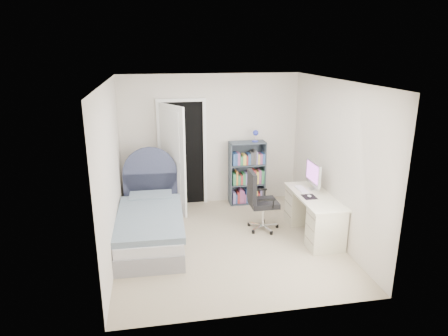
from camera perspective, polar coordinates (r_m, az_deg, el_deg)
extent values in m
cube|color=gray|center=(6.43, 0.58, -10.76)|extent=(3.40, 3.60, 0.05)
cube|color=white|center=(5.71, 0.66, 12.52)|extent=(3.40, 3.60, 0.05)
cube|color=beige|center=(7.69, -1.94, 4.04)|extent=(3.40, 0.05, 2.50)
cube|color=beige|center=(4.28, 5.23, -6.76)|extent=(3.40, 0.05, 2.50)
cube|color=beige|center=(5.89, -16.11, -0.68)|extent=(0.05, 3.60, 2.50)
cube|color=beige|center=(6.49, 15.76, 0.95)|extent=(0.05, 3.60, 2.50)
cube|color=black|center=(7.66, -5.96, 1.98)|extent=(0.80, 0.01, 2.00)
cube|color=white|center=(7.62, -9.17, 1.78)|extent=(0.06, 0.06, 2.00)
cube|color=white|center=(7.68, -2.74, 2.09)|extent=(0.06, 0.06, 2.00)
cube|color=white|center=(7.44, -6.19, 9.62)|extent=(0.92, 0.06, 0.06)
cube|color=white|center=(7.29, -7.35, 1.16)|extent=(0.42, 0.72, 2.00)
cube|color=gray|center=(6.48, -10.38, -9.27)|extent=(1.01, 2.04, 0.26)
cube|color=silver|center=(6.40, -10.48, -7.64)|extent=(0.99, 2.00, 0.16)
cube|color=gray|center=(6.26, -10.56, -7.02)|extent=(1.04, 1.74, 0.10)
cube|color=gray|center=(7.02, -10.42, -4.14)|extent=(0.73, 0.42, 0.12)
cube|color=#383D57|center=(7.34, -10.34, -3.76)|extent=(0.96, 0.08, 0.81)
cylinder|color=#383D57|center=(7.21, -10.51, -0.75)|extent=(0.96, 0.08, 0.96)
cylinder|color=tan|center=(7.58, -13.41, -4.69)|extent=(0.03, 0.03, 0.46)
cylinder|color=tan|center=(7.87, -13.30, -3.87)|extent=(0.03, 0.03, 0.46)
cylinder|color=tan|center=(7.57, -11.06, -4.58)|extent=(0.03, 0.03, 0.46)
cylinder|color=tan|center=(7.86, -11.05, -3.76)|extent=(0.03, 0.03, 0.46)
cube|color=tan|center=(7.64, -12.31, -2.71)|extent=(0.37, 0.37, 0.03)
cube|color=tan|center=(7.74, -12.17, -4.70)|extent=(0.33, 0.33, 0.02)
cube|color=#B24C33|center=(7.63, -12.67, -2.51)|extent=(0.15, 0.20, 0.03)
cube|color=#3F598C|center=(7.62, -12.68, -2.30)|extent=(0.14, 0.19, 0.03)
cube|color=#D8CC7F|center=(7.61, -12.69, -2.09)|extent=(0.13, 0.18, 0.03)
cylinder|color=silver|center=(7.82, -7.06, -5.40)|extent=(0.18, 0.18, 0.02)
cylinder|color=silver|center=(7.61, -7.23, -1.09)|extent=(0.01, 0.01, 1.24)
sphere|color=silver|center=(7.42, -6.96, 3.19)|extent=(0.07, 0.07, 0.07)
cube|color=#3D4954|center=(7.69, 0.86, -0.84)|extent=(0.02, 0.30, 1.23)
cube|color=#3D4954|center=(7.84, 5.68, -0.57)|extent=(0.02, 0.30, 1.23)
cube|color=#3D4954|center=(7.60, 3.37, 3.66)|extent=(0.69, 0.30, 0.02)
cube|color=#3D4954|center=(7.97, 3.22, -4.87)|extent=(0.69, 0.30, 0.02)
cube|color=#3D4954|center=(7.89, 3.06, -0.39)|extent=(0.69, 0.01, 1.23)
cube|color=#3D4954|center=(7.83, 3.27, -2.25)|extent=(0.65, 0.28, 0.02)
cube|color=#3D4954|center=(7.71, 3.32, 0.52)|extent=(0.65, 0.28, 0.02)
cylinder|color=#2631A8|center=(7.63, 4.46, 3.85)|extent=(0.12, 0.12, 0.02)
cylinder|color=silver|center=(7.61, 4.47, 4.43)|extent=(0.02, 0.02, 0.16)
sphere|color=#2631A8|center=(7.57, 4.54, 5.04)|extent=(0.11, 0.11, 0.11)
cube|color=#7F72B2|center=(7.85, 1.36, -4.15)|extent=(0.05, 0.21, 0.23)
cube|color=#335999|center=(7.86, 1.69, -4.29)|extent=(0.03, 0.21, 0.18)
cube|color=#B23333|center=(7.86, 1.97, -4.14)|extent=(0.04, 0.21, 0.22)
cube|color=#994C7F|center=(7.86, 2.35, -3.92)|extent=(0.05, 0.21, 0.28)
cube|color=#994C7F|center=(7.88, 2.67, -3.99)|extent=(0.03, 0.21, 0.25)
cube|color=#994C7F|center=(7.90, 2.91, -4.23)|extent=(0.03, 0.21, 0.17)
cube|color=#335999|center=(7.89, 3.17, -3.94)|extent=(0.03, 0.21, 0.25)
cube|color=#7F72B2|center=(7.92, 3.52, -4.16)|extent=(0.06, 0.21, 0.18)
cube|color=orange|center=(7.92, 3.88, -4.05)|extent=(0.03, 0.21, 0.21)
cube|color=#7F72B2|center=(7.94, 4.16, -4.12)|extent=(0.04, 0.21, 0.18)
cube|color=#D8BF4C|center=(7.93, 4.50, -3.80)|extent=(0.04, 0.21, 0.27)
cube|color=#B23333|center=(7.96, 4.84, -4.05)|extent=(0.05, 0.21, 0.19)
cube|color=#7F72B2|center=(7.96, 5.17, -3.78)|extent=(0.03, 0.21, 0.26)
cube|color=#3F3F3F|center=(7.97, 5.47, -3.81)|extent=(0.04, 0.21, 0.24)
cube|color=#337F4C|center=(7.72, 1.39, -1.50)|extent=(0.06, 0.21, 0.22)
cube|color=orange|center=(7.72, 1.75, -1.32)|extent=(0.03, 0.21, 0.27)
cube|color=#337F4C|center=(7.74, 2.07, -1.60)|extent=(0.04, 0.21, 0.18)
cube|color=#B23333|center=(7.75, 2.42, -1.59)|extent=(0.04, 0.21, 0.18)
cube|color=#337F4C|center=(7.76, 2.77, -1.45)|extent=(0.05, 0.21, 0.21)
cube|color=#7F72B2|center=(7.77, 3.17, -1.41)|extent=(0.05, 0.21, 0.22)
cube|color=#994C7F|center=(7.77, 3.52, -1.28)|extent=(0.03, 0.21, 0.25)
cube|color=#D8BF4C|center=(7.79, 3.83, -1.29)|extent=(0.04, 0.21, 0.24)
cube|color=#B23333|center=(7.79, 4.24, -1.17)|extent=(0.06, 0.21, 0.27)
cube|color=#D8BF4C|center=(7.81, 4.66, -1.25)|extent=(0.05, 0.21, 0.24)
cube|color=#994C7F|center=(7.82, 5.02, -1.13)|extent=(0.04, 0.21, 0.27)
cube|color=#337F4C|center=(7.84, 5.41, -1.17)|extent=(0.06, 0.21, 0.25)
cube|color=#335999|center=(7.60, 1.38, 1.33)|extent=(0.05, 0.21, 0.22)
cube|color=#335999|center=(7.61, 1.71, 1.37)|extent=(0.03, 0.21, 0.23)
cube|color=#994C7F|center=(7.62, 2.02, 1.38)|extent=(0.04, 0.21, 0.23)
cube|color=#337F4C|center=(7.64, 2.40, 1.15)|extent=(0.05, 0.21, 0.16)
cube|color=#D8BF4C|center=(7.64, 2.83, 1.29)|extent=(0.06, 0.21, 0.19)
cube|color=#B23333|center=(7.66, 3.19, 1.22)|extent=(0.03, 0.21, 0.17)
cube|color=#335999|center=(7.66, 3.51, 1.37)|extent=(0.05, 0.21, 0.21)
cube|color=#3F3F3F|center=(7.67, 3.92, 1.48)|extent=(0.05, 0.21, 0.23)
cube|color=#3F3F3F|center=(7.68, 4.30, 1.62)|extent=(0.04, 0.21, 0.26)
cube|color=#7F72B2|center=(7.70, 4.59, 1.54)|extent=(0.03, 0.21, 0.24)
cube|color=#D8BF4C|center=(7.71, 4.85, 1.37)|extent=(0.03, 0.21, 0.19)
cube|color=#994C7F|center=(7.72, 5.18, 1.39)|extent=(0.05, 0.21, 0.19)
cube|color=#335999|center=(7.74, 5.56, 1.44)|extent=(0.05, 0.21, 0.20)
cube|color=beige|center=(6.57, 12.83, -3.97)|extent=(0.56, 1.40, 0.03)
cube|color=beige|center=(6.29, 14.37, -8.45)|extent=(0.52, 0.37, 0.65)
cube|color=beige|center=(7.12, 11.12, -5.16)|extent=(0.52, 0.37, 0.65)
cube|color=silver|center=(6.84, 12.66, -2.93)|extent=(0.15, 0.15, 0.01)
cube|color=silver|center=(6.82, 12.94, -2.07)|extent=(0.03, 0.06, 0.21)
cube|color=silver|center=(6.75, 12.66, -0.75)|extent=(0.04, 0.52, 0.37)
cube|color=#C959D9|center=(6.73, 12.49, -0.60)|extent=(0.00, 0.47, 0.30)
cube|color=white|center=(6.76, 11.05, -3.04)|extent=(0.12, 0.37, 0.02)
cube|color=black|center=(6.48, 12.08, -4.05)|extent=(0.21, 0.24, 0.00)
ellipsoid|color=white|center=(6.48, 12.09, -3.92)|extent=(0.06, 0.09, 0.03)
cube|color=silver|center=(6.91, 6.59, -8.09)|extent=(0.26, 0.04, 0.02)
cylinder|color=black|center=(6.95, 7.59, -8.21)|extent=(0.05, 0.05, 0.06)
cube|color=silver|center=(6.99, 5.61, -7.75)|extent=(0.12, 0.26, 0.02)
cylinder|color=black|center=(7.11, 5.64, -7.54)|extent=(0.05, 0.05, 0.06)
cube|color=silver|center=(6.91, 4.57, -8.01)|extent=(0.23, 0.18, 0.02)
cylinder|color=black|center=(6.97, 3.59, -8.04)|extent=(0.05, 0.05, 0.06)
cube|color=silver|center=(6.78, 4.90, -8.53)|extent=(0.23, 0.19, 0.02)
cylinder|color=black|center=(6.71, 4.20, -9.09)|extent=(0.05, 0.05, 0.06)
cube|color=silver|center=(6.78, 6.17, -8.58)|extent=(0.12, 0.26, 0.02)
cylinder|color=black|center=(6.70, 6.78, -9.20)|extent=(0.05, 0.05, 0.06)
cylinder|color=silver|center=(6.79, 5.61, -6.69)|extent=(0.05, 0.05, 0.39)
cube|color=black|center=(6.71, 5.67, -5.00)|extent=(0.45, 0.45, 0.08)
cube|color=black|center=(6.55, 4.01, -2.70)|extent=(0.07, 0.41, 0.52)
cube|color=black|center=(6.43, 6.14, -4.57)|extent=(0.28, 0.04, 0.03)
cube|color=black|center=(6.87, 5.00, -3.11)|extent=(0.28, 0.04, 0.03)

